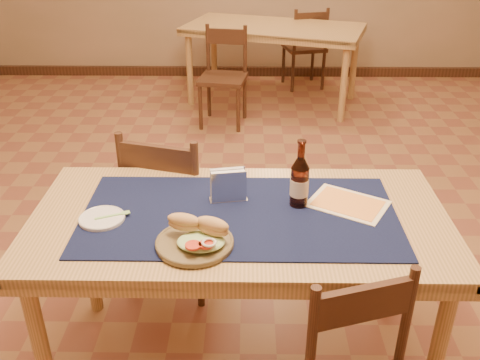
{
  "coord_description": "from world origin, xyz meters",
  "views": [
    {
      "loc": [
        0.03,
        -2.54,
        1.83
      ],
      "look_at": [
        0.0,
        -0.7,
        0.85
      ],
      "focal_mm": 40.0,
      "sensor_mm": 36.0,
      "label": 1
    }
  ],
  "objects_px": {
    "back_table": "(274,34)",
    "chair_main_far": "(174,206)",
    "beer_bottle": "(299,182)",
    "napkin_holder": "(228,186)",
    "main_table": "(240,233)",
    "sandwich_plate": "(197,238)"
  },
  "relations": [
    {
      "from": "back_table",
      "to": "napkin_holder",
      "type": "relative_size",
      "value": 11.59
    },
    {
      "from": "main_table",
      "to": "sandwich_plate",
      "type": "height_order",
      "value": "sandwich_plate"
    },
    {
      "from": "sandwich_plate",
      "to": "beer_bottle",
      "type": "relative_size",
      "value": 1.0
    },
    {
      "from": "chair_main_far",
      "to": "beer_bottle",
      "type": "bearing_deg",
      "value": -38.86
    },
    {
      "from": "napkin_holder",
      "to": "beer_bottle",
      "type": "bearing_deg",
      "value": -6.79
    },
    {
      "from": "back_table",
      "to": "chair_main_far",
      "type": "distance_m",
      "value": 2.94
    },
    {
      "from": "back_table",
      "to": "beer_bottle",
      "type": "bearing_deg",
      "value": -90.72
    },
    {
      "from": "beer_bottle",
      "to": "napkin_holder",
      "type": "xyz_separation_m",
      "value": [
        -0.28,
        0.03,
        -0.04
      ]
    },
    {
      "from": "napkin_holder",
      "to": "main_table",
      "type": "bearing_deg",
      "value": -66.9
    },
    {
      "from": "beer_bottle",
      "to": "chair_main_far",
      "type": "bearing_deg",
      "value": 141.14
    },
    {
      "from": "main_table",
      "to": "back_table",
      "type": "distance_m",
      "value": 3.42
    },
    {
      "from": "main_table",
      "to": "napkin_holder",
      "type": "relative_size",
      "value": 10.22
    },
    {
      "from": "main_table",
      "to": "beer_bottle",
      "type": "height_order",
      "value": "beer_bottle"
    },
    {
      "from": "chair_main_far",
      "to": "sandwich_plate",
      "type": "relative_size",
      "value": 3.3
    },
    {
      "from": "chair_main_far",
      "to": "napkin_holder",
      "type": "height_order",
      "value": "chair_main_far"
    },
    {
      "from": "back_table",
      "to": "napkin_holder",
      "type": "bearing_deg",
      "value": -95.51
    },
    {
      "from": "sandwich_plate",
      "to": "napkin_holder",
      "type": "distance_m",
      "value": 0.33
    },
    {
      "from": "sandwich_plate",
      "to": "chair_main_far",
      "type": "bearing_deg",
      "value": 104.4
    },
    {
      "from": "sandwich_plate",
      "to": "napkin_holder",
      "type": "bearing_deg",
      "value": 72.72
    },
    {
      "from": "chair_main_far",
      "to": "napkin_holder",
      "type": "bearing_deg",
      "value": -55.68
    },
    {
      "from": "main_table",
      "to": "back_table",
      "type": "relative_size",
      "value": 0.88
    },
    {
      "from": "beer_bottle",
      "to": "back_table",
      "type": "bearing_deg",
      "value": 89.28
    }
  ]
}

